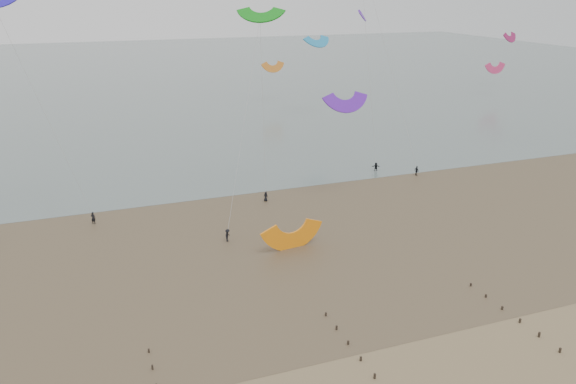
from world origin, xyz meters
name	(u,v)px	position (x,y,z in m)	size (l,w,h in m)	color
sea_and_shore	(204,241)	(-4.08, 34.40, 0.01)	(500.00, 665.00, 0.03)	#475654
kitesurfer_lead	(93,218)	(-17.68, 45.64, 0.91)	(0.66, 0.44, 1.82)	black
kitesurfers	(310,191)	(15.95, 45.78, 0.85)	(140.55, 25.13, 1.77)	black
grounded_kite	(292,248)	(6.39, 28.31, 0.00)	(7.35, 3.85, 5.60)	orange
kites_airborne	(112,37)	(-9.95, 93.01, 22.22)	(242.23, 127.98, 35.84)	#2C1AE4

